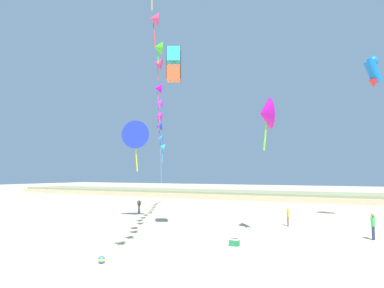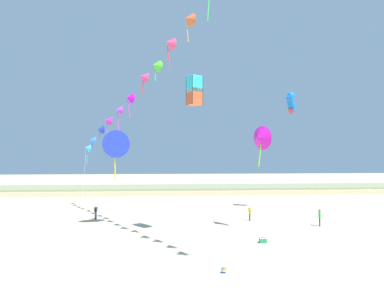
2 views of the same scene
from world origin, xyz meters
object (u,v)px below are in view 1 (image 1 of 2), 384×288
Objects in this scene: large_kite_low_lead at (174,65)px; person_near_right at (373,225)px; person_mid_center at (139,205)px; large_kite_mid_trail at (136,135)px; large_kite_outer_drift at (373,70)px; large_kite_high_solo at (265,114)px; beach_ball at (101,260)px; person_near_left at (288,215)px; beach_cooler at (234,242)px.

person_near_right is at bearing 18.02° from large_kite_low_lead.
large_kite_low_lead reaches higher than person_mid_center.
large_kite_outer_drift reaches higher than large_kite_mid_trail.
large_kite_mid_trail is 1.31× the size of large_kite_high_solo.
large_kite_high_solo is at bearing 63.92° from beach_ball.
large_kite_low_lead is 7.83m from large_kite_high_solo.
person_near_left is 0.53× the size of large_kite_outer_drift.
large_kite_low_lead is 10.34m from large_kite_mid_trail.
beach_ball is at bearing -58.74° from person_mid_center.
person_near_left is 9.53m from beach_cooler.
person_mid_center is at bearing 136.07° from large_kite_low_lead.
large_kite_mid_trail is 13.94× the size of beach_ball.
large_kite_high_solo reaches higher than beach_ball.
beach_ball is at bearing -119.85° from large_kite_outer_drift.
large_kite_low_lead reaches higher than beach_ball.
large_kite_high_solo is 14.17m from large_kite_outer_drift.
person_near_left is 1.01× the size of person_mid_center.
person_near_left is 0.41× the size of large_kite_high_solo.
large_kite_low_lead is 19.05m from large_kite_outer_drift.
beach_ball is at bearing -132.90° from person_near_right.
large_kite_mid_trail is at bearing 176.36° from person_near_right.
beach_cooler is (-0.95, -4.05, -8.51)m from large_kite_high_solo.
large_kite_mid_trail is at bearing -57.95° from person_mid_center.
person_near_right is 9.72m from beach_cooler.
beach_ball is (-5.68, -16.28, -0.73)m from person_near_left.
person_near_right is 0.45× the size of large_kite_high_solo.
person_near_right is at bearing 38.46° from beach_cooler.
large_kite_mid_trail is (-7.51, 5.54, -4.45)m from large_kite_low_lead.
person_near_right is 0.58× the size of large_kite_outer_drift.
beach_cooler is (-8.19, -15.07, -13.72)m from large_kite_outer_drift.
person_near_right reaches higher than person_mid_center.
beach_ball is (-5.34, -10.91, -8.54)m from large_kite_high_solo.
person_mid_center is 19.46m from beach_cooler.
large_kite_outer_drift is at bearing 61.46° from beach_cooler.
large_kite_mid_trail reaches higher than beach_cooler.
person_mid_center reaches higher than beach_ball.
person_near_right is at bearing -13.54° from person_mid_center.
large_kite_outer_drift is (23.80, 3.46, 13.03)m from person_mid_center.
large_kite_mid_trail is 8.74× the size of beach_cooler.
large_kite_high_solo reaches higher than large_kite_mid_trail.
large_kite_outer_drift is 21.96m from beach_cooler.
large_kite_outer_drift is at bearing 86.13° from person_near_right.
large_kite_mid_trail is at bearing 121.02° from beach_ball.
large_kite_low_lead is 13.72m from beach_cooler.
large_kite_outer_drift reaches higher than beach_cooler.
beach_ball is at bearing -116.08° from large_kite_high_solo.
person_near_right is 15.79m from large_kite_outer_drift.
beach_cooler is at bearing -29.56° from large_kite_mid_trail.
person_near_right is 1.12× the size of person_mid_center.
beach_ball is (8.53, -14.19, -8.06)m from large_kite_mid_trail.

